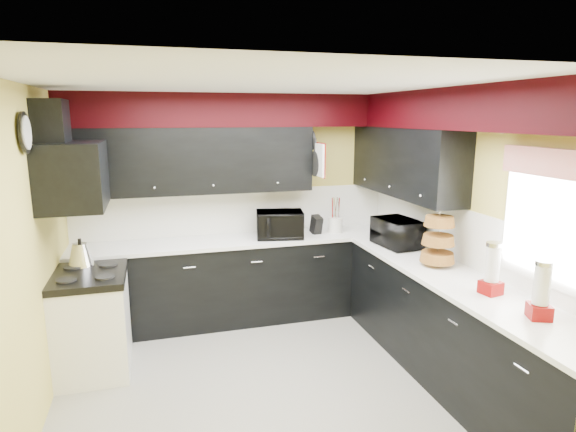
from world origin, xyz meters
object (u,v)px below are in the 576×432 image
Objects in this scene: microwave at (398,233)px; utensil_crock at (335,225)px; toaster_oven at (280,224)px; knife_block at (316,225)px; kettle at (81,254)px.

utensil_crock is at bearing 21.80° from microwave.
toaster_oven reaches higher than microwave.
knife_block is (0.44, 0.04, -0.04)m from toaster_oven.
toaster_oven reaches higher than utensil_crock.
knife_block is at bearing -177.68° from utensil_crock.
utensil_crock is 0.24m from knife_block.
toaster_oven is at bearing 179.06° from knife_block.
microwave reaches higher than knife_block.
kettle reaches higher than utensil_crock.
toaster_oven is 2.21× the size of kettle.
microwave is at bearing -21.78° from toaster_oven.
microwave is at bearing -55.89° from knife_block.
microwave is (1.08, -0.69, -0.00)m from toaster_oven.
microwave is 3.09m from kettle.
toaster_oven is 2.84× the size of utensil_crock.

